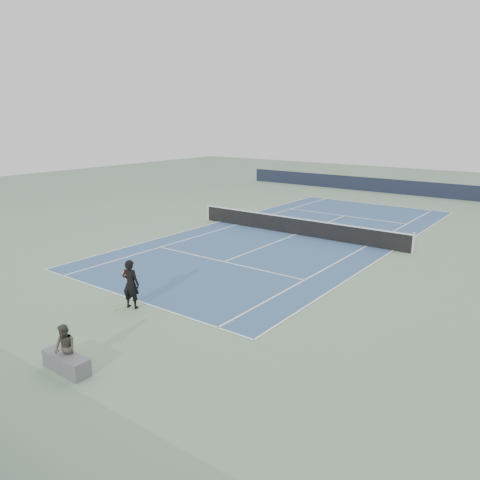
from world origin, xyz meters
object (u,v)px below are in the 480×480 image
Objects in this scene: tennis_ball at (115,309)px; spectator_bench at (66,355)px; tennis_net at (296,226)px; tennis_player at (131,284)px.

tennis_ball is 3.95m from spectator_bench.
tennis_net is 12.41m from tennis_player.
spectator_bench is at bearing -63.35° from tennis_player.
tennis_player reaches higher than spectator_bench.
tennis_player is 1.17× the size of spectator_bench.
spectator_bench is at bearing -80.78° from tennis_net.
spectator_bench reaches higher than tennis_ball.
tennis_player is at bearing -86.62° from tennis_net.
tennis_net is 8.79× the size of spectator_bench.
tennis_ball is (0.45, -12.88, -0.47)m from tennis_net.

